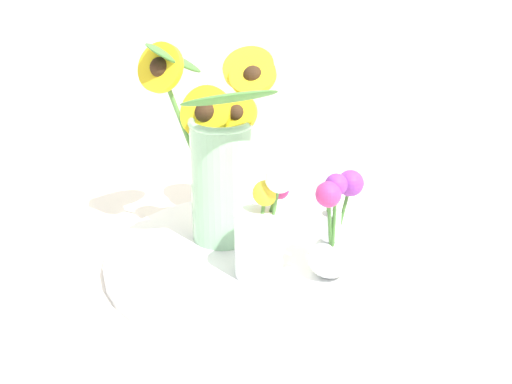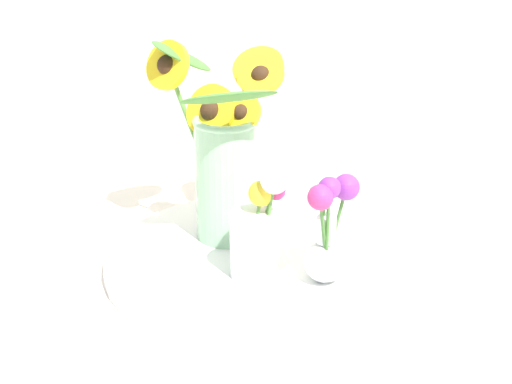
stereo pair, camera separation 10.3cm
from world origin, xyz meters
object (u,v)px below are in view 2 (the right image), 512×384
Objects in this scene: mason_jar_sunflowers at (225,154)px; vase_bulb_right at (327,233)px; serving_tray at (256,259)px; vase_small_center at (258,232)px.

vase_bulb_right is (0.20, -0.06, -0.06)m from mason_jar_sunflowers.
vase_bulb_right is at bearing -10.12° from serving_tray.
vase_small_center is at bearing -39.64° from mason_jar_sunflowers.
mason_jar_sunflowers reaches higher than serving_tray.
serving_tray is 1.43× the size of mason_jar_sunflowers.
mason_jar_sunflowers reaches higher than vase_small_center.
mason_jar_sunflowers is 1.89× the size of vase_small_center.
mason_jar_sunflowers is (-0.07, 0.04, 0.14)m from serving_tray.
vase_small_center is (0.11, -0.09, -0.07)m from mason_jar_sunflowers.
mason_jar_sunflowers reaches higher than vase_bulb_right.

